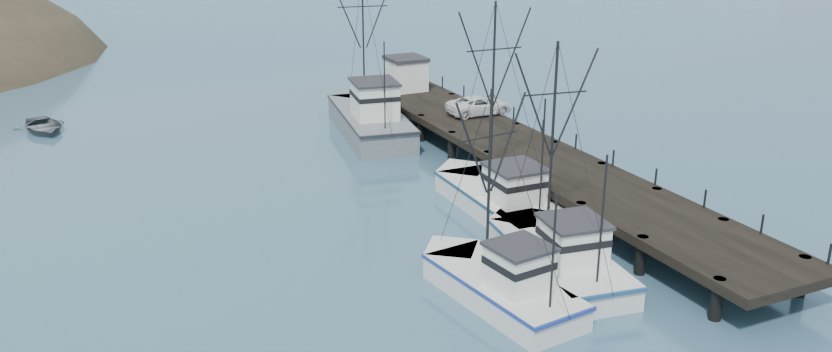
% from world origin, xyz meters
% --- Properties ---
extents(ground, '(400.00, 400.00, 0.00)m').
position_xyz_m(ground, '(0.00, 0.00, 0.00)').
color(ground, '#31556E').
rests_on(ground, ground).
extents(pier, '(6.00, 44.00, 2.00)m').
position_xyz_m(pier, '(14.00, 16.00, 1.69)').
color(pier, black).
rests_on(pier, ground).
extents(trawler_near, '(5.02, 11.55, 11.59)m').
position_xyz_m(trawler_near, '(7.90, 3.18, 0.82)').
color(trawler_near, silver).
rests_on(trawler_near, ground).
extents(trawler_mid, '(4.41, 10.12, 10.14)m').
position_xyz_m(trawler_mid, '(3.67, 1.62, 0.82)').
color(trawler_mid, silver).
rests_on(trawler_mid, ground).
extents(trawler_far, '(4.17, 12.26, 12.43)m').
position_xyz_m(trawler_far, '(9.43, 11.22, 0.82)').
color(trawler_far, silver).
rests_on(trawler_far, ground).
extents(work_vessel, '(6.39, 14.91, 12.51)m').
position_xyz_m(work_vessel, '(8.61, 29.52, 1.23)').
color(work_vessel, slate).
rests_on(work_vessel, ground).
extents(pier_shed, '(3.00, 3.20, 2.80)m').
position_xyz_m(pier_shed, '(13.82, 34.00, 3.42)').
color(pier_shed, silver).
rests_on(pier_shed, pier).
extents(pickup_truck, '(5.09, 2.47, 1.40)m').
position_xyz_m(pickup_truck, '(15.47, 24.33, 2.70)').
color(pickup_truck, silver).
rests_on(pickup_truck, pier).
extents(motorboat, '(4.77, 6.05, 1.13)m').
position_xyz_m(motorboat, '(-14.38, 40.96, 0.00)').
color(motorboat, '#54595D').
rests_on(motorboat, ground).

